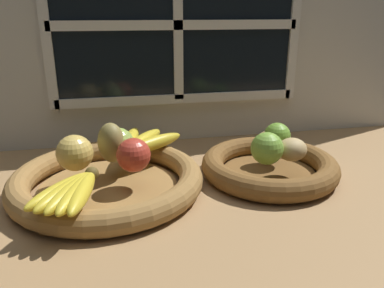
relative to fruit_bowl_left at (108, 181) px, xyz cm
name	(u,v)px	position (x,y,z in cm)	size (l,w,h in cm)	color
ground_plane	(202,188)	(19.54, 0.22, -3.70)	(140.00, 90.00, 3.00)	#9E774C
back_wall	(177,37)	(19.54, 29.99, 25.68)	(140.00, 4.60, 55.00)	silver
fruit_bowl_left	(108,181)	(0.00, 0.00, 0.00)	(38.54, 38.54, 4.77)	olive
fruit_bowl_right	(269,167)	(34.70, 0.00, 0.01)	(29.76, 29.76, 4.77)	brown
apple_golden_left	(75,153)	(-5.81, 0.81, 6.14)	(7.14, 7.14, 7.14)	#DBB756
apple_green_back	(118,144)	(2.50, 4.71, 6.03)	(6.91, 6.91, 6.91)	#99B74C
apple_red_right	(134,155)	(5.36, -2.07, 5.90)	(6.67, 6.67, 6.67)	#B73828
pear_brown	(111,143)	(1.24, 3.58, 6.77)	(6.18, 5.38, 8.40)	olive
banana_bunch_front	(72,191)	(-5.51, -11.66, 4.01)	(12.02, 16.44, 2.88)	gold
banana_bunch_back	(141,142)	(7.72, 10.56, 4.11)	(16.19, 18.08, 3.08)	gold
potato_small	(292,149)	(37.95, -3.25, 4.98)	(6.32, 5.85, 4.82)	tan
potato_back	(272,139)	(36.73, 4.47, 4.73)	(7.36, 4.59, 4.33)	#A38451
lime_near	(267,148)	(32.07, -3.94, 5.90)	(6.67, 6.67, 6.67)	#7AAD3D
lime_far	(277,136)	(37.76, 3.94, 5.60)	(6.06, 6.06, 6.06)	#6B9E33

